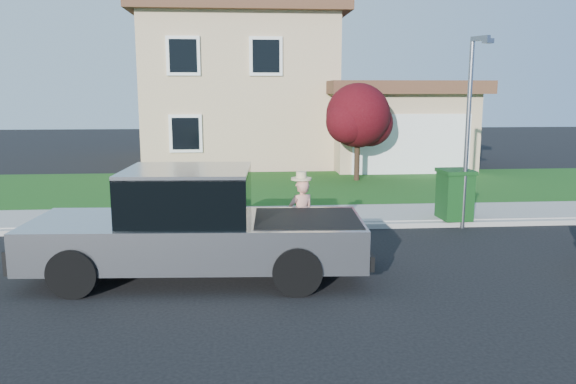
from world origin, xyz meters
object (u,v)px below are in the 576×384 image
object	(u,v)px
pickup_truck	(196,227)
trash_bin	(455,194)
street_lamp	(470,122)
woman	(301,215)
ornamental_tree	(359,118)

from	to	relation	value
pickup_truck	trash_bin	bearing A→B (deg)	33.54
pickup_truck	street_lamp	bearing A→B (deg)	30.23
street_lamp	trash_bin	bearing A→B (deg)	80.88
woman	street_lamp	world-z (taller)	street_lamp
pickup_truck	woman	size ratio (longest dim) A/B	3.58
pickup_truck	woman	bearing A→B (deg)	36.51
woman	street_lamp	xyz separation A→B (m)	(4.13, 1.82, 1.76)
pickup_truck	street_lamp	xyz separation A→B (m)	(6.11, 3.12, 1.65)
ornamental_tree	trash_bin	world-z (taller)	ornamental_tree
ornamental_tree	street_lamp	distance (m)	7.03
trash_bin	street_lamp	distance (m)	1.83
pickup_truck	trash_bin	world-z (taller)	pickup_truck
woman	ornamental_tree	bearing A→B (deg)	-131.99
woman	street_lamp	distance (m)	4.84
trash_bin	pickup_truck	bearing A→B (deg)	-151.85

